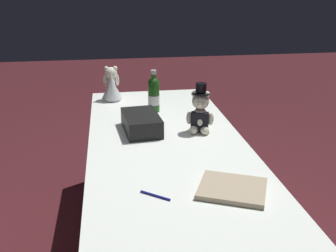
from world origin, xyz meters
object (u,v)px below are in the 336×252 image
Objects in this scene: gift_case_black at (141,123)px; guestbook at (232,189)px; champagne_bottle at (154,94)px; teddy_bear_groom at (200,113)px; signing_pen at (154,195)px; teddy_bear_bride at (112,86)px.

guestbook is (-0.74, -0.31, -0.04)m from gift_case_black.
champagne_bottle is 0.83× the size of gift_case_black.
teddy_bear_groom is at bearing -98.98° from gift_case_black.
guestbook is (-0.69, 0.02, -0.10)m from teddy_bear_groom.
guestbook is at bearing -169.48° from champagne_bottle.
teddy_bear_groom reaches higher than signing_pen.
signing_pen is at bearing 178.93° from gift_case_black.
guestbook is at bearing -161.39° from teddy_bear_bride.
gift_case_black is (0.05, 0.33, -0.06)m from teddy_bear_groom.
signing_pen is (-1.07, 0.13, -0.11)m from champagne_bottle.
teddy_bear_groom is 1.03× the size of guestbook.
guestbook is at bearing -91.12° from signing_pen.
gift_case_black is at bearing -1.07° from signing_pen.
champagne_bottle is (0.39, 0.22, 0.01)m from teddy_bear_groom.
signing_pen is at bearing -174.20° from teddy_bear_bride.
gift_case_black is at bearing -166.60° from teddy_bear_bride.
gift_case_black is (-0.64, -0.15, -0.05)m from teddy_bear_bride.
guestbook is (-0.01, -0.33, 0.01)m from signing_pen.
champagne_bottle is at bearing 29.19° from teddy_bear_groom.
teddy_bear_groom is 0.77m from signing_pen.
teddy_bear_bride is 0.73× the size of gift_case_black.
guestbook is (-1.08, -0.20, -0.11)m from champagne_bottle.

